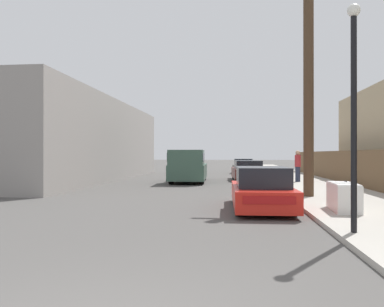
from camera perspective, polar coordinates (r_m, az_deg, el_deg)
The scene contains 11 objects.
sidewalk_curb at distance 26.94m, azimuth 15.03°, elevation -3.59°, with size 4.20×63.00×0.12m, color #ADA89E.
discarded_fridge at distance 11.34m, azimuth 22.08°, elevation -6.14°, with size 0.72×1.62×0.80m.
parked_sports_car_red at distance 11.72m, azimuth 10.52°, elevation -5.54°, with size 1.80×4.28×1.31m.
car_parked_mid at distance 24.80m, azimuth 8.49°, elevation -2.63°, with size 2.12×4.17×1.29m.
car_parked_far at distance 34.07m, azimuth 7.95°, elevation -1.95°, with size 2.14×4.31×1.28m.
pickup_truck at distance 22.36m, azimuth -0.61°, elevation -2.00°, with size 2.24×5.43×1.94m.
utility_pole at distance 15.01m, azimuth 17.33°, elevation 10.94°, with size 1.80×0.38×8.76m.
street_lamp at distance 8.30m, azimuth 23.43°, elevation 7.56°, with size 0.26×0.26×4.62m.
wooden_fence at distance 19.91m, azimuth 24.05°, elevation -2.09°, with size 0.08×35.36×1.77m, color brown.
building_left_block at distance 26.58m, azimuth -17.91°, elevation 1.86°, with size 7.00×20.86×5.22m, color gray.
pedestrian at distance 22.29m, azimuth 15.82°, elevation -1.77°, with size 0.34×0.34×1.80m.
Camera 1 is at (1.10, -3.06, 1.70)m, focal length 35.00 mm.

